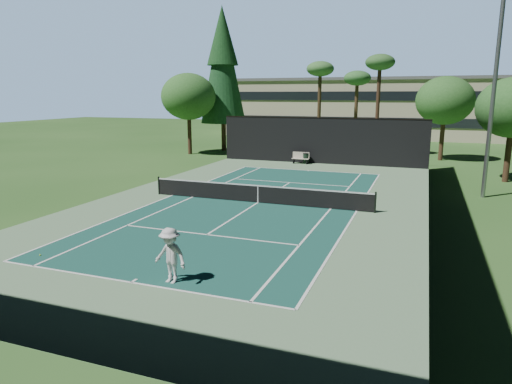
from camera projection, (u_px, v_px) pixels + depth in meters
ground at (258, 203)px, 25.58m from camera, size 160.00×160.00×0.00m
apron_slab at (258, 203)px, 25.58m from camera, size 18.00×32.00×0.01m
court_surface at (258, 203)px, 25.58m from camera, size 10.97×23.77×0.01m
court_lines at (258, 203)px, 25.58m from camera, size 11.07×23.87×0.01m
tennis_net at (258, 193)px, 25.46m from camera, size 12.90×0.10×1.10m
fence at (258, 167)px, 25.22m from camera, size 18.04×32.05×4.03m
player at (170, 256)px, 14.54m from camera, size 1.28×0.87×1.83m
tennis_ball_a at (40, 255)px, 17.14m from camera, size 0.07×0.07×0.07m
tennis_ball_b at (233, 184)px, 30.71m from camera, size 0.07×0.07×0.07m
tennis_ball_c at (272, 191)px, 28.51m from camera, size 0.08×0.08×0.08m
tennis_ball_d at (186, 186)px, 30.25m from camera, size 0.06×0.06×0.06m
park_bench at (301, 157)px, 40.10m from camera, size 1.50×0.45×1.02m
trash_bin at (306, 158)px, 40.14m from camera, size 0.56×0.56×0.95m
pine_tree at (223, 60)px, 47.84m from camera, size 4.80×4.80×15.00m
palm_a at (320, 72)px, 46.56m from camera, size 2.80×2.80×9.32m
palm_b at (357, 81)px, 47.38m from camera, size 2.80×2.80×8.42m
palm_c at (380, 66)px, 43.52m from camera, size 2.80×2.80×9.77m
decid_tree_a at (445, 101)px, 41.23m from camera, size 5.12×5.12×7.62m
decid_tree_c at (188, 97)px, 45.64m from camera, size 5.44×5.44×8.09m
campus_building at (365, 107)px, 66.87m from camera, size 40.50×12.50×8.30m
light_pole at (494, 85)px, 25.66m from camera, size 0.90×0.25×12.22m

